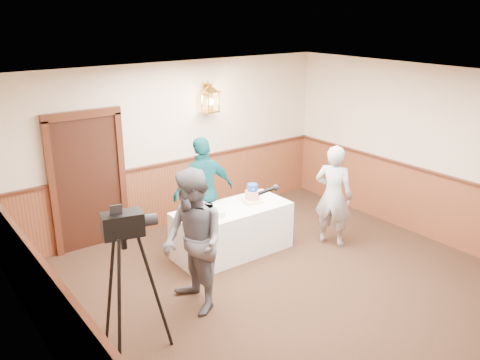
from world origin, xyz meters
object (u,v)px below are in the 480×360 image
object	(u,v)px
tiered_cake	(252,195)
baker	(333,196)
sheet_cake_yellow	(211,213)
display_table	(232,230)
sheet_cake_green	(189,216)
assistant_p	(204,192)
interviewer	(193,242)
tv_camera_rig	(128,295)

from	to	relation	value
tiered_cake	baker	size ratio (longest dim) A/B	0.22
tiered_cake	sheet_cake_yellow	bearing A→B (deg)	-175.10
display_table	tiered_cake	distance (m)	0.63
sheet_cake_green	sheet_cake_yellow	bearing A→B (deg)	-22.69
display_table	baker	bearing A→B (deg)	-24.64
assistant_p	sheet_cake_green	bearing A→B (deg)	46.17
interviewer	tv_camera_rig	distance (m)	1.13
sheet_cake_yellow	assistant_p	size ratio (longest dim) A/B	0.20
baker	tv_camera_rig	size ratio (longest dim) A/B	0.97
display_table	interviewer	xyz separation A→B (m)	(-1.27, -0.96, 0.54)
interviewer	assistant_p	size ratio (longest dim) A/B	1.04
display_table	sheet_cake_green	distance (m)	0.83
sheet_cake_yellow	display_table	bearing A→B (deg)	8.28
sheet_cake_green	baker	world-z (taller)	baker
sheet_cake_green	interviewer	bearing A→B (deg)	-118.41
tiered_cake	assistant_p	distance (m)	0.77
sheet_cake_green	baker	xyz separation A→B (m)	(2.19, -0.73, 0.04)
interviewer	tiered_cake	bearing A→B (deg)	124.21
display_table	interviewer	world-z (taller)	interviewer
assistant_p	baker	bearing A→B (deg)	148.29
display_table	assistant_p	size ratio (longest dim) A/B	1.02
sheet_cake_green	display_table	bearing A→B (deg)	-4.62
interviewer	sheet_cake_yellow	bearing A→B (deg)	140.91
display_table	interviewer	bearing A→B (deg)	-142.97
display_table	tv_camera_rig	size ratio (longest dim) A/B	1.07
display_table	baker	distance (m)	1.68
tiered_cake	interviewer	bearing A→B (deg)	-149.84
baker	sheet_cake_yellow	bearing A→B (deg)	45.76
sheet_cake_yellow	sheet_cake_green	xyz separation A→B (m)	(-0.29, 0.12, -0.00)
display_table	tv_camera_rig	world-z (taller)	tv_camera_rig
sheet_cake_green	assistant_p	size ratio (longest dim) A/B	0.17
sheet_cake_green	tv_camera_rig	distance (m)	2.13
tiered_cake	assistant_p	xyz separation A→B (m)	(-0.55, 0.54, 0.01)
baker	tv_camera_rig	distance (m)	3.85
display_table	assistant_p	xyz separation A→B (m)	(-0.16, 0.55, 0.51)
tiered_cake	sheet_cake_green	size ratio (longest dim) A/B	1.23
baker	assistant_p	world-z (taller)	assistant_p
tiered_cake	sheet_cake_green	xyz separation A→B (m)	(-1.11, 0.05, -0.08)
baker	tiered_cake	bearing A→B (deg)	31.30
sheet_cake_yellow	tv_camera_rig	xyz separation A→B (m)	(-1.88, -1.29, -0.03)
tv_camera_rig	sheet_cake_green	bearing A→B (deg)	53.98
sheet_cake_green	baker	size ratio (longest dim) A/B	0.18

